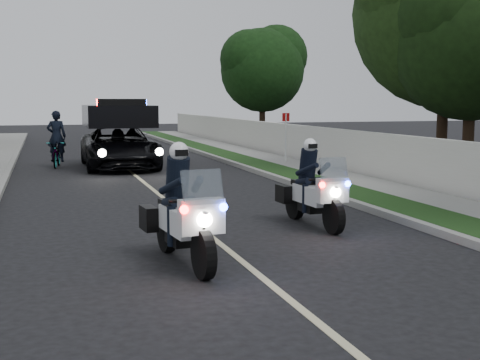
{
  "coord_description": "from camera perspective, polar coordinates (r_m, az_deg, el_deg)",
  "views": [
    {
      "loc": [
        -2.91,
        -9.42,
        2.51
      ],
      "look_at": [
        0.65,
        2.39,
        1.0
      ],
      "focal_mm": 48.9,
      "sensor_mm": 36.0,
      "label": 1
    }
  ],
  "objects": [
    {
      "name": "ground",
      "position": [
        10.17,
        0.4,
        -7.31
      ],
      "size": [
        120.0,
        120.0,
        0.0
      ],
      "primitive_type": "plane",
      "color": "black",
      "rests_on": "ground"
    },
    {
      "name": "curb_right",
      "position": [
        20.79,
        3.06,
        0.25
      ],
      "size": [
        0.2,
        60.0,
        0.15
      ],
      "primitive_type": "cube",
      "color": "gray",
      "rests_on": "ground"
    },
    {
      "name": "grass_verge",
      "position": [
        21.03,
        4.85,
        0.32
      ],
      "size": [
        1.2,
        60.0,
        0.16
      ],
      "primitive_type": "cube",
      "color": "#193814",
      "rests_on": "ground"
    },
    {
      "name": "sidewalk_right",
      "position": [
        21.54,
        8.07,
        0.43
      ],
      "size": [
        1.4,
        60.0,
        0.16
      ],
      "primitive_type": "cube",
      "color": "gray",
      "rests_on": "ground"
    },
    {
      "name": "property_wall",
      "position": [
        21.92,
        10.48,
        2.26
      ],
      "size": [
        0.22,
        60.0,
        1.5
      ],
      "primitive_type": "cube",
      "color": "beige",
      "rests_on": "ground"
    },
    {
      "name": "curb_left",
      "position": [
        19.6,
        -20.11,
        -0.58
      ],
      "size": [
        0.2,
        60.0,
        0.15
      ],
      "primitive_type": "cube",
      "color": "gray",
      "rests_on": "ground"
    },
    {
      "name": "lane_marking",
      "position": [
        19.79,
        -8.18,
        -0.36
      ],
      "size": [
        0.12,
        50.0,
        0.01
      ],
      "primitive_type": "cube",
      "color": "#BFB78C",
      "rests_on": "ground"
    },
    {
      "name": "police_moto_left",
      "position": [
        10.19,
        -4.97,
        -7.3
      ],
      "size": [
        1.0,
        2.28,
        1.88
      ],
      "primitive_type": null,
      "rotation": [
        0.0,
        0.0,
        0.1
      ],
      "color": "silver",
      "rests_on": "ground"
    },
    {
      "name": "police_moto_right",
      "position": [
        13.23,
        6.33,
        -4.0
      ],
      "size": [
        0.86,
        2.11,
        1.76
      ],
      "primitive_type": null,
      "rotation": [
        0.0,
        0.0,
        0.07
      ],
      "color": "silver",
      "rests_on": "ground"
    },
    {
      "name": "police_suv",
      "position": [
        24.74,
        -10.43,
        1.05
      ],
      "size": [
        2.65,
        5.65,
        2.74
      ],
      "primitive_type": "imported",
      "rotation": [
        0.0,
        0.0,
        -0.01
      ],
      "color": "black",
      "rests_on": "ground"
    },
    {
      "name": "bicycle",
      "position": [
        25.52,
        -15.63,
        1.08
      ],
      "size": [
        0.86,
        1.91,
        0.96
      ],
      "primitive_type": "imported",
      "rotation": [
        0.0,
        0.0,
        -0.12
      ],
      "color": "black",
      "rests_on": "ground"
    },
    {
      "name": "cyclist",
      "position": [
        25.52,
        -15.63,
        1.08
      ],
      "size": [
        0.75,
        0.55,
        1.93
      ],
      "primitive_type": "imported",
      "rotation": [
        0.0,
        0.0,
        3.01
      ],
      "color": "black",
      "rests_on": "ground"
    },
    {
      "name": "sign_post",
      "position": [
        25.24,
        3.99,
        1.26
      ],
      "size": [
        0.39,
        0.39,
        2.09
      ],
      "primitive_type": null,
      "rotation": [
        0.0,
        0.0,
        0.2
      ],
      "color": "#AA0C15",
      "rests_on": "ground"
    },
    {
      "name": "tree_right_b",
      "position": [
        23.12,
        17.07,
        0.44
      ],
      "size": [
        7.45,
        7.45,
        10.31
      ],
      "primitive_type": null,
      "rotation": [
        0.0,
        0.0,
        -0.23
      ],
      "color": "#203C14",
      "rests_on": "ground"
    },
    {
      "name": "tree_right_c",
      "position": [
        22.01,
        19.15,
        0.05
      ],
      "size": [
        6.84,
        6.84,
        8.59
      ],
      "primitive_type": null,
      "rotation": [
        0.0,
        0.0,
        -0.43
      ],
      "color": "black",
      "rests_on": "ground"
    },
    {
      "name": "tree_right_e",
      "position": [
        39.45,
        1.94,
        3.34
      ],
      "size": [
        6.44,
        6.44,
        8.31
      ],
      "primitive_type": null,
      "rotation": [
        0.0,
        0.0,
        -0.37
      ],
      "color": "black",
      "rests_on": "ground"
    }
  ]
}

